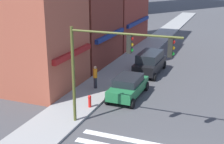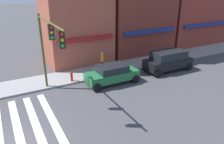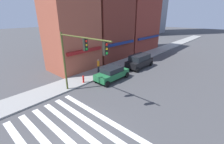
{
  "view_description": "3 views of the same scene",
  "coord_description": "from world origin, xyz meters",
  "px_view_note": "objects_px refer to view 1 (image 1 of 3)",
  "views": [
    {
      "loc": [
        -11.84,
        -1.89,
        8.69
      ],
      "look_at": [
        3.3,
        4.0,
        3.5
      ],
      "focal_mm": 50.0,
      "sensor_mm": 36.0,
      "label": 1
    },
    {
      "loc": [
        0.3,
        -10.09,
        7.77
      ],
      "look_at": [
        8.35,
        4.7,
        1.0
      ],
      "focal_mm": 35.0,
      "sensor_mm": 36.0,
      "label": 2
    },
    {
      "loc": [
        -4.07,
        -6.25,
        7.28
      ],
      "look_at": [
        8.35,
        4.7,
        1.0
      ],
      "focal_mm": 24.0,
      "sensor_mm": 36.0,
      "label": 3
    }
  ],
  "objects_px": {
    "pedestrian_orange_vest": "(95,77)",
    "fire_hydrant": "(90,101)",
    "traffic_signal": "(111,57)",
    "sedan_green": "(128,86)",
    "suv_black": "(150,62)"
  },
  "relations": [
    {
      "from": "pedestrian_orange_vest",
      "to": "fire_hydrant",
      "type": "distance_m",
      "value": 3.65
    },
    {
      "from": "pedestrian_orange_vest",
      "to": "fire_hydrant",
      "type": "bearing_deg",
      "value": -23.25
    },
    {
      "from": "sedan_green",
      "to": "suv_black",
      "type": "relative_size",
      "value": 0.93
    },
    {
      "from": "traffic_signal",
      "to": "pedestrian_orange_vest",
      "type": "height_order",
      "value": "traffic_signal"
    },
    {
      "from": "suv_black",
      "to": "fire_hydrant",
      "type": "distance_m",
      "value": 9.25
    },
    {
      "from": "traffic_signal",
      "to": "fire_hydrant",
      "type": "height_order",
      "value": "traffic_signal"
    },
    {
      "from": "suv_black",
      "to": "pedestrian_orange_vest",
      "type": "xyz_separation_m",
      "value": [
        -5.64,
        2.83,
        0.04
      ]
    },
    {
      "from": "traffic_signal",
      "to": "sedan_green",
      "type": "relative_size",
      "value": 1.41
    },
    {
      "from": "traffic_signal",
      "to": "fire_hydrant",
      "type": "distance_m",
      "value": 4.87
    },
    {
      "from": "sedan_green",
      "to": "pedestrian_orange_vest",
      "type": "bearing_deg",
      "value": 81.08
    },
    {
      "from": "sedan_green",
      "to": "suv_black",
      "type": "distance_m",
      "value": 6.12
    },
    {
      "from": "traffic_signal",
      "to": "sedan_green",
      "type": "distance_m",
      "value": 6.17
    },
    {
      "from": "traffic_signal",
      "to": "suv_black",
      "type": "relative_size",
      "value": 1.32
    },
    {
      "from": "sedan_green",
      "to": "suv_black",
      "type": "bearing_deg",
      "value": 0.69
    },
    {
      "from": "pedestrian_orange_vest",
      "to": "sedan_green",
      "type": "bearing_deg",
      "value": 38.9
    }
  ]
}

